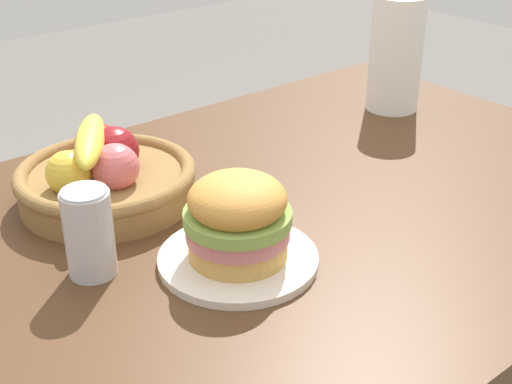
# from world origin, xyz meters

# --- Properties ---
(dining_table) EXTENTS (1.40, 0.90, 0.75)m
(dining_table) POSITION_xyz_m (0.00, 0.00, 0.65)
(dining_table) COLOR #4C301C
(dining_table) RESTS_ON ground_plane
(plate) EXTENTS (0.22, 0.22, 0.01)m
(plate) POSITION_xyz_m (-0.14, -0.09, 0.76)
(plate) COLOR silver
(plate) RESTS_ON dining_table
(sandwich) EXTENTS (0.15, 0.15, 0.12)m
(sandwich) POSITION_xyz_m (-0.14, -0.09, 0.82)
(sandwich) COLOR tan
(sandwich) RESTS_ON plate
(soda_can) EXTENTS (0.07, 0.07, 0.13)m
(soda_can) POSITION_xyz_m (-0.30, 0.02, 0.81)
(soda_can) COLOR silver
(soda_can) RESTS_ON dining_table
(fruit_basket) EXTENTS (0.29, 0.29, 0.14)m
(fruit_basket) POSITION_xyz_m (-0.19, 0.19, 0.80)
(fruit_basket) COLOR olive
(fruit_basket) RESTS_ON dining_table
(paper_towel_roll) EXTENTS (0.11, 0.11, 0.24)m
(paper_towel_roll) POSITION_xyz_m (0.50, 0.19, 0.87)
(paper_towel_roll) COLOR white
(paper_towel_roll) RESTS_ON dining_table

